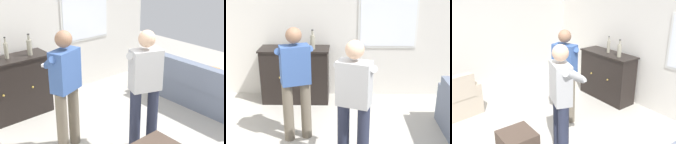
# 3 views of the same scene
# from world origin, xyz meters

# --- Properties ---
(wall_back_with_window) EXTENTS (5.20, 0.15, 2.80)m
(wall_back_with_window) POSITION_xyz_m (0.03, 2.66, 1.40)
(wall_back_with_window) COLOR silver
(wall_back_with_window) RESTS_ON ground
(sideboard_cabinet) EXTENTS (1.25, 0.49, 1.02)m
(sideboard_cabinet) POSITION_xyz_m (-0.60, 2.30, 0.51)
(sideboard_cabinet) COLOR black
(sideboard_cabinet) RESTS_ON ground
(bottle_wine_green) EXTENTS (0.08, 0.08, 0.35)m
(bottle_wine_green) POSITION_xyz_m (-0.26, 2.25, 1.16)
(bottle_wine_green) COLOR gray
(bottle_wine_green) RESTS_ON sideboard_cabinet
(bottle_liquor_amber) EXTENTS (0.07, 0.07, 0.35)m
(bottle_liquor_amber) POSITION_xyz_m (-0.62, 2.32, 1.16)
(bottle_liquor_amber) COLOR gray
(bottle_liquor_amber) RESTS_ON sideboard_cabinet
(person_standing_left) EXTENTS (0.53, 0.52, 1.68)m
(person_standing_left) POSITION_xyz_m (-0.39, 1.01, 0.94)
(person_standing_left) COLOR #6B6051
(person_standing_left) RESTS_ON ground
(person_standing_right) EXTENTS (0.52, 0.52, 1.68)m
(person_standing_right) POSITION_xyz_m (0.41, 0.35, 0.94)
(person_standing_right) COLOR #282D42
(person_standing_right) RESTS_ON ground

